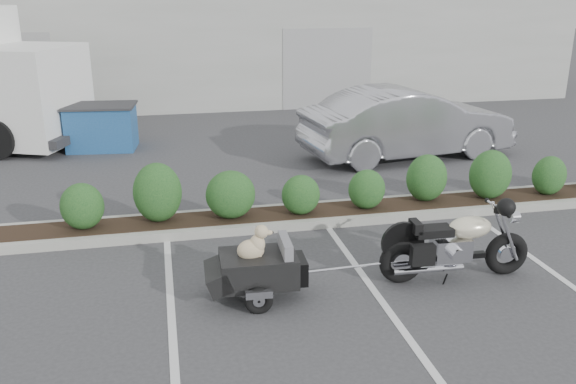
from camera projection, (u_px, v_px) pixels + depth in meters
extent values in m
plane|color=#38383A|center=(279.00, 281.00, 8.50)|extent=(90.00, 90.00, 0.00)
cube|color=#9E9E93|center=(310.00, 215.00, 10.71)|extent=(12.00, 1.00, 0.15)
cube|color=#9EA099|center=(194.00, 37.00, 23.59)|extent=(26.00, 10.00, 4.00)
torus|color=black|center=(401.00, 262.00, 8.37)|extent=(0.64, 0.19, 0.63)
torus|color=black|center=(506.00, 254.00, 8.62)|extent=(0.64, 0.19, 0.63)
cylinder|color=silver|center=(401.00, 262.00, 8.37)|extent=(0.27, 0.12, 0.26)
cylinder|color=silver|center=(506.00, 254.00, 8.62)|extent=(0.23, 0.10, 0.23)
cylinder|color=silver|center=(508.00, 234.00, 8.41)|extent=(0.41, 0.06, 0.84)
cylinder|color=silver|center=(501.00, 229.00, 8.58)|extent=(0.41, 0.06, 0.84)
cylinder|color=silver|center=(498.00, 208.00, 8.35)|extent=(0.06, 0.66, 0.03)
cylinder|color=silver|center=(514.00, 217.00, 8.44)|extent=(0.12, 0.17, 0.17)
sphere|color=black|center=(506.00, 207.00, 8.05)|extent=(0.25, 0.25, 0.24)
cube|color=silver|center=(451.00, 249.00, 8.44)|extent=(0.53, 0.34, 0.32)
cube|color=black|center=(456.00, 256.00, 8.49)|extent=(0.85, 0.13, 0.08)
ellipsoid|color=#EFE5C0|center=(470.00, 227.00, 8.38)|extent=(0.64, 0.38, 0.31)
cube|color=black|center=(433.00, 231.00, 8.30)|extent=(0.53, 0.30, 0.11)
cube|color=black|center=(416.00, 226.00, 8.23)|extent=(0.12, 0.29, 0.15)
cylinder|color=silver|center=(428.00, 270.00, 8.28)|extent=(0.99, 0.12, 0.08)
cylinder|color=silver|center=(419.00, 259.00, 8.60)|extent=(0.99, 0.12, 0.08)
cube|color=black|center=(423.00, 255.00, 8.09)|extent=(0.33, 0.14, 0.28)
cube|color=black|center=(258.00, 268.00, 7.91)|extent=(1.02, 0.72, 0.40)
cube|color=slate|center=(285.00, 249.00, 7.89)|extent=(0.14, 0.59, 0.28)
cube|color=slate|center=(262.00, 261.00, 7.89)|extent=(0.68, 0.61, 0.04)
cube|color=black|center=(219.00, 276.00, 7.85)|extent=(0.38, 0.69, 0.34)
cube|color=black|center=(298.00, 269.00, 8.01)|extent=(0.21, 0.48, 0.32)
torus|color=black|center=(259.00, 301.00, 7.62)|extent=(0.37, 0.12, 0.37)
torus|color=black|center=(252.00, 273.00, 8.36)|extent=(0.37, 0.12, 0.37)
cube|color=silver|center=(259.00, 295.00, 7.54)|extent=(0.34, 0.09, 0.09)
cube|color=silver|center=(251.00, 264.00, 8.36)|extent=(0.34, 0.09, 0.09)
cylinder|color=black|center=(255.00, 286.00, 7.99)|extent=(0.07, 0.85, 0.04)
cylinder|color=silver|center=(315.00, 272.00, 8.07)|extent=(0.57, 0.06, 0.03)
ellipsoid|color=#CBB489|center=(251.00, 250.00, 7.81)|extent=(0.36, 0.25, 0.28)
ellipsoid|color=#CBB489|center=(257.00, 244.00, 7.80)|extent=(0.21, 0.20, 0.26)
sphere|color=#CBB489|center=(261.00, 232.00, 7.75)|extent=(0.19, 0.19, 0.18)
ellipsoid|color=#CBB489|center=(268.00, 233.00, 7.77)|extent=(0.13, 0.08, 0.07)
sphere|color=black|center=(272.00, 232.00, 7.78)|extent=(0.04, 0.04, 0.03)
ellipsoid|color=#CBB489|center=(259.00, 232.00, 7.69)|extent=(0.05, 0.04, 0.10)
ellipsoid|color=#CBB489|center=(258.00, 229.00, 7.79)|extent=(0.05, 0.04, 0.10)
cylinder|color=#CBB489|center=(260.00, 259.00, 7.81)|extent=(0.04, 0.04, 0.11)
cylinder|color=#CBB489|center=(259.00, 255.00, 7.91)|extent=(0.04, 0.04, 0.11)
imported|color=#AFAFB6|center=(407.00, 123.00, 14.36)|extent=(5.22, 2.47, 1.65)
cube|color=#1B4E8A|center=(102.00, 128.00, 15.17)|extent=(1.72, 1.24, 1.07)
cube|color=#2D2D30|center=(100.00, 106.00, 14.99)|extent=(1.82, 1.34, 0.05)
cube|color=white|center=(30.00, 95.00, 15.08)|extent=(2.91, 3.08, 2.35)
cube|color=black|center=(31.00, 107.00, 15.18)|extent=(0.85, 1.91, 1.07)
cylinder|color=black|center=(52.00, 118.00, 16.49)|extent=(1.00, 0.64, 0.96)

